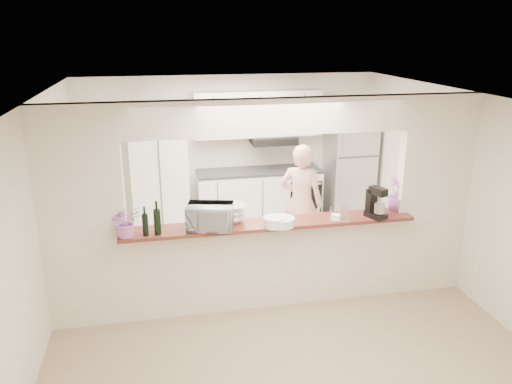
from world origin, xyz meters
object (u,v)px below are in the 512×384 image
object	(u,v)px
person	(301,203)
refrigerator	(349,171)
stand_mixer	(376,204)
toaster_oven	(210,217)

from	to	relation	value
person	refrigerator	bearing A→B (deg)	-100.22
refrigerator	person	size ratio (longest dim) A/B	1.00
stand_mixer	toaster_oven	bearing A→B (deg)	178.87
toaster_oven	stand_mixer	world-z (taller)	stand_mixer
refrigerator	toaster_oven	xyz separation A→B (m)	(-2.75, -2.75, 0.38)
refrigerator	stand_mixer	xyz separation A→B (m)	(-0.80, -2.79, 0.41)
toaster_oven	stand_mixer	size ratio (longest dim) A/B	1.35
stand_mixer	refrigerator	bearing A→B (deg)	73.91
refrigerator	toaster_oven	size ratio (longest dim) A/B	3.39
refrigerator	stand_mixer	size ratio (longest dim) A/B	4.57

